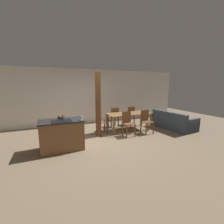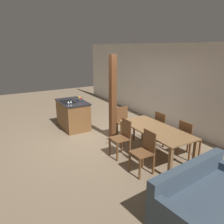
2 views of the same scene
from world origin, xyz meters
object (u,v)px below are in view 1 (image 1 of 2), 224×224
at_px(dining_chair_near_left, 128,123).
at_px(dining_chair_near_right, 146,121).
at_px(couch, 173,122).
at_px(timber_post, 98,105).
at_px(dining_chair_far_left, 114,117).
at_px(dining_chair_head_end, 100,121).
at_px(wine_glass_middle, 81,116).
at_px(dining_chair_far_right, 130,115).
at_px(kitchen_island, 62,135).
at_px(wine_glass_near, 82,116).
at_px(dining_table, 129,115).
at_px(fruit_bowl, 61,117).

xyz_separation_m(dining_chair_near_left, dining_chair_near_right, (0.86, 0.00, 0.00)).
distance_m(couch, timber_post, 3.57).
xyz_separation_m(dining_chair_far_left, dining_chair_head_end, (-0.89, -0.66, 0.00)).
height_order(wine_glass_middle, dining_chair_far_right, wine_glass_middle).
distance_m(dining_chair_far_right, couch, 1.99).
xyz_separation_m(dining_chair_far_right, timber_post, (-1.92, -0.95, 0.70)).
height_order(kitchen_island, dining_chair_far_right, dining_chair_far_right).
xyz_separation_m(wine_glass_middle, dining_chair_far_right, (2.74, 1.88, -0.54)).
height_order(wine_glass_near, dining_chair_head_end, wine_glass_near).
bearing_deg(wine_glass_middle, dining_chair_near_left, 16.90).
bearing_deg(couch, dining_chair_far_right, 44.34).
bearing_deg(dining_chair_near_right, kitchen_island, -174.32).
bearing_deg(kitchen_island, dining_chair_near_right, 5.68).
height_order(dining_chair_near_left, dining_chair_near_right, same).
height_order(wine_glass_near, dining_chair_near_left, wine_glass_near).
bearing_deg(dining_chair_near_left, couch, 0.68).
distance_m(dining_chair_near_right, dining_chair_far_right, 1.31).
height_order(wine_glass_middle, dining_table, wine_glass_middle).
bearing_deg(timber_post, couch, -5.60).
distance_m(dining_chair_far_left, couch, 2.70).
height_order(wine_glass_near, wine_glass_middle, same).
relative_size(fruit_bowl, dining_chair_head_end, 0.24).
relative_size(dining_table, dining_chair_far_left, 2.07).
height_order(dining_chair_near_right, dining_chair_far_left, same).
height_order(wine_glass_near, dining_chair_far_right, wine_glass_near).
bearing_deg(dining_chair_head_end, dining_table, -90.00).
xyz_separation_m(fruit_bowl, dining_chair_far_right, (3.27, 1.38, -0.46)).
distance_m(dining_chair_near_right, couch, 1.52).
bearing_deg(dining_table, dining_chair_near_right, -56.83).
distance_m(dining_chair_near_right, dining_chair_head_end, 1.87).
distance_m(wine_glass_near, wine_glass_middle, 0.08).
height_order(dining_chair_head_end, couch, dining_chair_head_end).
height_order(kitchen_island, wine_glass_middle, wine_glass_middle).
bearing_deg(wine_glass_middle, timber_post, 48.68).
relative_size(dining_table, timber_post, 0.80).
distance_m(kitchen_island, dining_chair_near_left, 2.47).
height_order(kitchen_island, couch, kitchen_island).
xyz_separation_m(dining_table, dining_chair_far_left, (-0.43, 0.66, -0.14)).
bearing_deg(dining_chair_near_right, timber_post, 169.25).
bearing_deg(couch, fruit_bowl, 85.92).
bearing_deg(wine_glass_near, dining_chair_far_right, 35.54).
xyz_separation_m(wine_glass_near, couch, (4.25, 0.68, -0.76)).
bearing_deg(dining_chair_far_left, dining_table, 123.17).
bearing_deg(dining_chair_far_right, couch, 139.62).
relative_size(kitchen_island, dining_chair_head_end, 1.37).
distance_m(fruit_bowl, dining_chair_head_end, 1.75).
distance_m(wine_glass_near, dining_chair_near_left, 2.07).
bearing_deg(dining_chair_far_left, couch, 151.53).
bearing_deg(dining_chair_far_left, dining_chair_near_left, 90.00).
distance_m(kitchen_island, couch, 4.83).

